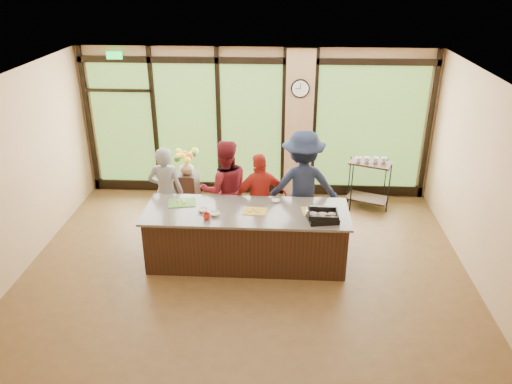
# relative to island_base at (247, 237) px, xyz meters

# --- Properties ---
(floor) EXTENTS (7.00, 7.00, 0.00)m
(floor) POSITION_rel_island_base_xyz_m (0.00, -0.30, -0.44)
(floor) COLOR brown
(floor) RESTS_ON ground
(ceiling) EXTENTS (7.00, 7.00, 0.00)m
(ceiling) POSITION_rel_island_base_xyz_m (0.00, -0.30, 2.56)
(ceiling) COLOR white
(ceiling) RESTS_ON back_wall
(back_wall) EXTENTS (7.00, 0.00, 7.00)m
(back_wall) POSITION_rel_island_base_xyz_m (0.00, 2.70, 1.06)
(back_wall) COLOR tan
(back_wall) RESTS_ON floor
(left_wall) EXTENTS (0.00, 6.00, 6.00)m
(left_wall) POSITION_rel_island_base_xyz_m (-3.50, -0.30, 1.06)
(left_wall) COLOR tan
(left_wall) RESTS_ON floor
(right_wall) EXTENTS (0.00, 6.00, 6.00)m
(right_wall) POSITION_rel_island_base_xyz_m (3.50, -0.30, 1.06)
(right_wall) COLOR tan
(right_wall) RESTS_ON floor
(window_wall) EXTENTS (6.90, 0.12, 3.00)m
(window_wall) POSITION_rel_island_base_xyz_m (0.16, 2.65, 0.95)
(window_wall) COLOR tan
(window_wall) RESTS_ON floor
(island_base) EXTENTS (3.10, 1.00, 0.88)m
(island_base) POSITION_rel_island_base_xyz_m (0.00, 0.00, 0.00)
(island_base) COLOR black
(island_base) RESTS_ON floor
(countertop) EXTENTS (3.20, 1.10, 0.04)m
(countertop) POSITION_rel_island_base_xyz_m (0.00, 0.00, 0.46)
(countertop) COLOR #6E665B
(countertop) RESTS_ON island_base
(wall_clock) EXTENTS (0.36, 0.04, 0.36)m
(wall_clock) POSITION_rel_island_base_xyz_m (0.85, 2.57, 1.81)
(wall_clock) COLOR black
(wall_clock) RESTS_ON window_wall
(cook_left) EXTENTS (0.61, 0.40, 1.66)m
(cook_left) POSITION_rel_island_base_xyz_m (-1.45, 0.78, 0.39)
(cook_left) COLOR gray
(cook_left) RESTS_ON floor
(cook_midleft) EXTENTS (1.00, 0.86, 1.78)m
(cook_midleft) POSITION_rel_island_base_xyz_m (-0.43, 0.83, 0.45)
(cook_midleft) COLOR maroon
(cook_midleft) RESTS_ON floor
(cook_midright) EXTENTS (1.01, 0.67, 1.60)m
(cook_midright) POSITION_rel_island_base_xyz_m (0.18, 0.70, 0.36)
(cook_midright) COLOR #B0261B
(cook_midright) RESTS_ON floor
(cook_right) EXTENTS (1.34, 0.87, 1.96)m
(cook_right) POSITION_rel_island_base_xyz_m (0.89, 0.84, 0.54)
(cook_right) COLOR #192038
(cook_right) RESTS_ON floor
(roasting_pan) EXTENTS (0.50, 0.42, 0.08)m
(roasting_pan) POSITION_rel_island_base_xyz_m (1.17, -0.26, 0.52)
(roasting_pan) COLOR black
(roasting_pan) RESTS_ON countertop
(mixing_bowl) EXTENTS (0.40, 0.40, 0.08)m
(mixing_bowl) POSITION_rel_island_base_xyz_m (1.09, -0.09, 0.52)
(mixing_bowl) COLOR silver
(mixing_bowl) RESTS_ON countertop
(cutting_board_left) EXTENTS (0.49, 0.40, 0.01)m
(cutting_board_left) POSITION_rel_island_base_xyz_m (-1.06, 0.20, 0.49)
(cutting_board_left) COLOR #4A8630
(cutting_board_left) RESTS_ON countertop
(cutting_board_center) EXTENTS (0.38, 0.29, 0.01)m
(cutting_board_center) POSITION_rel_island_base_xyz_m (0.13, -0.02, 0.49)
(cutting_board_center) COLOR gold
(cutting_board_center) RESTS_ON countertop
(cutting_board_right) EXTENTS (0.45, 0.36, 0.01)m
(cutting_board_right) POSITION_rel_island_base_xyz_m (1.07, 0.04, 0.49)
(cutting_board_right) COLOR gold
(cutting_board_right) RESTS_ON countertop
(prep_bowl_near) EXTENTS (0.18, 0.18, 0.05)m
(prep_bowl_near) POSITION_rel_island_base_xyz_m (-0.47, -0.19, 0.50)
(prep_bowl_near) COLOR white
(prep_bowl_near) RESTS_ON countertop
(prep_bowl_mid) EXTENTS (0.18, 0.18, 0.05)m
(prep_bowl_mid) POSITION_rel_island_base_xyz_m (-0.67, -0.07, 0.50)
(prep_bowl_mid) COLOR white
(prep_bowl_mid) RESTS_ON countertop
(prep_bowl_far) EXTENTS (0.14, 0.14, 0.03)m
(prep_bowl_far) POSITION_rel_island_base_xyz_m (0.45, 0.34, 0.50)
(prep_bowl_far) COLOR white
(prep_bowl_far) RESTS_ON countertop
(red_ramekin) EXTENTS (0.13, 0.13, 0.09)m
(red_ramekin) POSITION_rel_island_base_xyz_m (-0.58, -0.32, 0.52)
(red_ramekin) COLOR red
(red_ramekin) RESTS_ON countertop
(flower_stand) EXTENTS (0.43, 0.43, 0.77)m
(flower_stand) POSITION_rel_island_base_xyz_m (-1.27, 1.77, -0.05)
(flower_stand) COLOR black
(flower_stand) RESTS_ON floor
(flower_vase) EXTENTS (0.28, 0.28, 0.28)m
(flower_vase) POSITION_rel_island_base_xyz_m (-1.27, 1.77, 0.47)
(flower_vase) COLOR #8B704C
(flower_vase) RESTS_ON flower_stand
(bar_cart) EXTENTS (0.88, 0.70, 1.06)m
(bar_cart) POSITION_rel_island_base_xyz_m (2.24, 2.09, 0.20)
(bar_cart) COLOR black
(bar_cart) RESTS_ON floor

